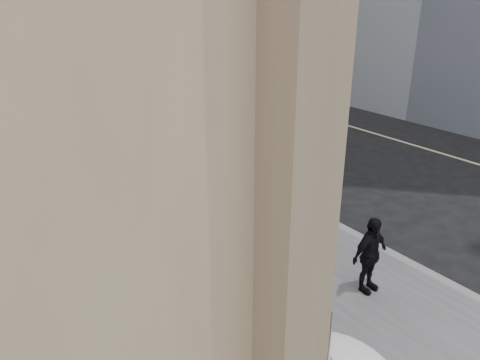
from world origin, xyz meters
name	(u,v)px	position (x,y,z in m)	size (l,w,h in m)	color
ground	(318,300)	(0.00, 0.00, 0.00)	(140.00, 140.00, 0.00)	black
sidewalk	(130,162)	(0.00, 10.00, 0.06)	(5.00, 80.00, 0.12)	#48484B
curb	(192,149)	(2.62, 10.00, 0.06)	(0.24, 80.00, 0.12)	slate
lane_line	(332,121)	(10.50, 10.00, 0.01)	(0.15, 70.00, 0.01)	#BFB78C
far_podium	(403,70)	(15.50, 10.00, 2.00)	(2.00, 80.00, 4.00)	#7A694E
streetlight_mid	(144,24)	(2.74, 14.00, 4.58)	(1.71, 0.24, 8.00)	#2D2D30
streetlight_far	(34,9)	(2.74, 34.00, 4.58)	(1.71, 0.24, 8.00)	#2D2D30
traffic_signal	(74,27)	(2.07, 22.00, 4.00)	(4.10, 0.22, 6.00)	#2D2D30
snow_bank	(110,175)	(-1.42, 8.11, 0.47)	(1.70, 18.10, 0.76)	white
mounted_horse_left	(142,195)	(-1.90, 4.36, 1.27)	(1.96, 2.85, 2.76)	#4C2816
mounted_horse_right	(216,168)	(0.68, 5.02, 1.22)	(1.98, 2.12, 2.64)	#3E2711
pedestrian	(370,255)	(0.95, -0.42, 0.96)	(0.98, 0.41, 1.68)	black
car_silver	(284,127)	(6.33, 8.72, 0.68)	(1.60, 3.98, 1.35)	#9DA0A4
car_grey	(228,74)	(11.63, 20.96, 0.66)	(1.84, 4.53, 1.31)	#55585C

